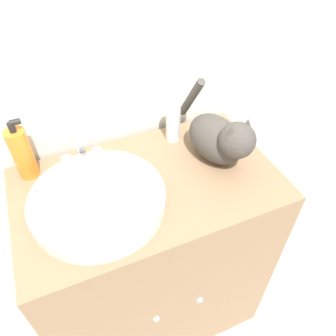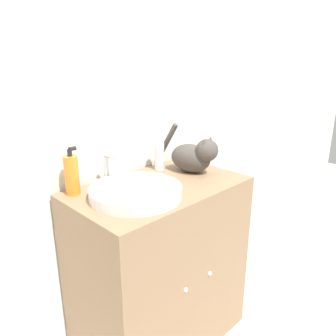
% 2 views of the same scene
% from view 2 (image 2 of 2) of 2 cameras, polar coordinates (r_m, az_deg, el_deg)
% --- Properties ---
extents(wall_back, '(6.00, 0.05, 2.50)m').
position_cam_2_polar(wall_back, '(1.67, -8.62, 11.30)').
color(wall_back, silver).
rests_on(wall_back, ground_plane).
extents(vanity_cabinet, '(0.84, 0.51, 0.89)m').
position_cam_2_polar(vanity_cabinet, '(1.75, -1.34, -16.75)').
color(vanity_cabinet, '#8C6B4C').
rests_on(vanity_cabinet, ground_plane).
extents(sink_basin, '(0.40, 0.40, 0.05)m').
position_cam_2_polar(sink_basin, '(1.41, -5.64, -4.16)').
color(sink_basin, silver).
rests_on(sink_basin, vanity_cabinet).
extents(faucet, '(0.13, 0.11, 0.16)m').
position_cam_2_polar(faucet, '(1.55, -10.46, -0.54)').
color(faucet, silver).
rests_on(faucet, vanity_cabinet).
extents(cat, '(0.18, 0.36, 0.25)m').
position_cam_2_polar(cat, '(1.69, 4.56, 2.17)').
color(cat, '#47423D').
rests_on(cat, vanity_cabinet).
extents(soap_bottle, '(0.06, 0.06, 0.21)m').
position_cam_2_polar(soap_bottle, '(1.47, -16.41, -1.11)').
color(soap_bottle, orange).
rests_on(soap_bottle, vanity_cabinet).
extents(spray_bottle, '(0.05, 0.05, 0.18)m').
position_cam_2_polar(spray_bottle, '(1.74, -1.53, 2.54)').
color(spray_bottle, silver).
rests_on(spray_bottle, vanity_cabinet).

